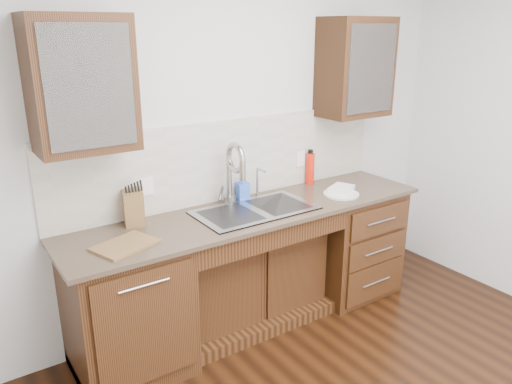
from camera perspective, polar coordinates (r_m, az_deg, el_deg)
wall_back at (r=3.67m, az=-3.52°, el=6.10°), size 4.00×0.10×2.70m
base_cabinet_left at (r=3.32m, az=-14.47°, el=-12.79°), size 0.70×0.62×0.88m
base_cabinet_center at (r=3.79m, az=-1.11°, el=-9.56°), size 1.20×0.44×0.70m
base_cabinet_right at (r=4.23m, az=10.46°, el=-5.43°), size 0.70×0.62×0.88m
countertop at (r=3.49m, az=-0.23°, el=-2.31°), size 2.70×0.65×0.03m
backsplash at (r=3.65m, az=-2.98°, el=3.71°), size 2.70×0.02×0.59m
sink at (r=3.50m, az=-0.09°, el=-3.45°), size 0.84×0.46×0.19m
faucet at (r=3.56m, az=-3.10°, el=1.73°), size 0.04×0.04×0.40m
filter_tap at (r=3.72m, az=0.15°, el=1.21°), size 0.02×0.02×0.24m
upper_cabinet_left at (r=2.98m, az=-19.40°, el=11.54°), size 0.55×0.34×0.75m
upper_cabinet_right at (r=4.06m, az=11.25°, el=13.78°), size 0.55×0.34×0.75m
outlet_left at (r=3.39m, az=-12.30°, el=0.63°), size 0.08×0.01×0.12m
outlet_right at (r=4.02m, az=5.10°, el=3.80°), size 0.08×0.01×0.12m
soap_bottle at (r=3.67m, az=-1.52°, el=0.55°), size 0.10×0.10×0.19m
water_bottle at (r=4.06m, az=6.20°, el=2.69°), size 0.09×0.09×0.25m
plate at (r=3.85m, az=9.71°, el=-0.23°), size 0.34×0.34×0.02m
dish_towel at (r=3.90m, az=9.70°, el=0.39°), size 0.25×0.22×0.03m
knife_block at (r=3.32m, az=-13.87°, el=-1.61°), size 0.17×0.23×0.22m
cutting_board at (r=3.02m, az=-14.75°, el=-5.90°), size 0.41×0.34×0.02m
cup_left_a at (r=2.98m, az=-20.16°, el=10.47°), size 0.13×0.13×0.10m
cup_left_b at (r=3.02m, az=-17.34°, el=10.72°), size 0.12×0.12×0.09m
cup_right_a at (r=3.99m, az=9.95°, el=12.97°), size 0.14×0.14×0.09m
cup_right_b at (r=4.13m, az=12.07°, el=13.05°), size 0.12×0.12×0.09m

